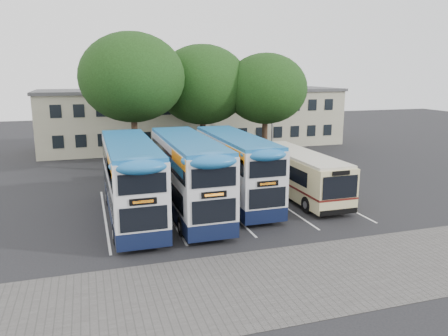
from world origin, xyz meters
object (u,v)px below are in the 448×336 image
object	(u,v)px
lamp_post	(273,102)
tree_right	(266,89)
tree_left	(132,78)
bus_dd_left	(131,177)
bus_dd_mid	(188,172)
bus_dd_right	(235,166)
tree_mid	(202,85)
bus_single	(298,171)

from	to	relation	value
lamp_post	tree_right	distance (m)	4.02
tree_left	bus_dd_left	xyz separation A→B (m)	(-1.53, -11.88, -5.16)
tree_right	bus_dd_mid	world-z (taller)	tree_right
bus_dd_right	bus_dd_mid	bearing A→B (deg)	-158.93
lamp_post	bus_dd_mid	bearing A→B (deg)	-127.66
tree_left	tree_right	bearing A→B (deg)	3.59
tree_mid	bus_single	xyz separation A→B (m)	(2.93, -13.19, -5.21)
tree_left	bus_dd_right	distance (m)	12.75
tree_mid	bus_dd_mid	size ratio (longest dim) A/B	0.99
tree_mid	bus_dd_right	world-z (taller)	tree_mid
tree_left	tree_mid	size ratio (longest dim) A/B	1.07
lamp_post	bus_single	distance (m)	15.37
tree_mid	tree_right	bearing A→B (deg)	-20.74
bus_dd_right	tree_left	bearing A→B (deg)	115.28
bus_dd_left	bus_dd_right	distance (m)	6.64
bus_dd_mid	bus_dd_right	bearing A→B (deg)	21.07
lamp_post	bus_single	xyz separation A→B (m)	(-4.41, -14.32, -3.43)
bus_single	tree_right	bearing A→B (deg)	78.29
bus_single	bus_dd_left	bearing A→B (deg)	-172.62
bus_dd_mid	bus_dd_right	xyz separation A→B (m)	(3.28, 1.27, -0.09)
lamp_post	tree_right	bearing A→B (deg)	-123.86
lamp_post	bus_single	world-z (taller)	lamp_post
bus_dd_left	bus_dd_mid	distance (m)	3.22
tree_right	bus_dd_right	distance (m)	13.75
lamp_post	bus_single	bearing A→B (deg)	-107.13
lamp_post	tree_mid	world-z (taller)	tree_mid
tree_left	bus_dd_right	size ratio (longest dim) A/B	1.09
bus_dd_left	bus_dd_mid	xyz separation A→B (m)	(3.22, 0.09, 0.02)
tree_mid	bus_dd_mid	bearing A→B (deg)	-108.04
tree_left	bus_single	size ratio (longest dim) A/B	1.13
tree_right	bus_dd_right	bearing A→B (deg)	-120.74
bus_dd_left	bus_dd_mid	bearing A→B (deg)	1.69
bus_dd_right	lamp_post	bearing A→B (deg)	58.57
bus_dd_left	tree_right	bearing A→B (deg)	43.72
tree_right	lamp_post	bearing A→B (deg)	56.14
tree_right	bus_dd_mid	size ratio (longest dim) A/B	0.92
tree_left	bus_dd_mid	xyz separation A→B (m)	(1.68, -11.78, -5.14)
bus_dd_left	bus_single	xyz separation A→B (m)	(10.87, 1.41, -0.75)
bus_dd_mid	bus_single	distance (m)	7.80
tree_right	bus_dd_left	distance (m)	18.71
bus_dd_left	lamp_post	bearing A→B (deg)	45.83
lamp_post	bus_dd_mid	xyz separation A→B (m)	(-12.06, -15.63, -2.67)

